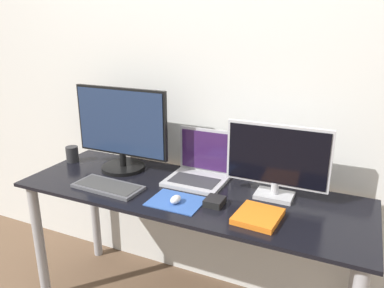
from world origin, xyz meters
TOP-DOWN VIEW (x-y plane):
  - wall_back at (0.00, 0.66)m, footprint 7.00×0.05m
  - desk at (0.00, 0.30)m, footprint 1.74×0.59m
  - monitor_left at (-0.47, 0.41)m, footprint 0.57×0.24m
  - monitor_right at (0.40, 0.41)m, footprint 0.48×0.12m
  - laptop at (-0.01, 0.46)m, footprint 0.30×0.26m
  - keyboard at (-0.38, 0.16)m, footprint 0.36×0.18m
  - mousepad at (-0.00, 0.17)m, footprint 0.25×0.19m
  - mouse at (0.01, 0.15)m, footprint 0.04×0.07m
  - book at (0.39, 0.17)m, footprint 0.19×0.22m
  - mug at (-0.81, 0.38)m, footprint 0.07×0.07m
  - power_brick at (0.17, 0.22)m, footprint 0.08×0.09m

SIDE VIEW (x-z plane):
  - desk at x=0.00m, z-range 0.24..0.99m
  - mousepad at x=0.00m, z-range 0.74..0.75m
  - keyboard at x=-0.38m, z-range 0.74..0.76m
  - book at x=0.39m, z-range 0.74..0.77m
  - power_brick at x=0.17m, z-range 0.74..0.78m
  - mouse at x=0.01m, z-range 0.75..0.78m
  - mug at x=-0.81m, z-range 0.74..0.84m
  - laptop at x=-0.01m, z-range 0.68..0.94m
  - monitor_right at x=0.40m, z-range 0.76..1.12m
  - monitor_left at x=-0.47m, z-range 0.74..1.21m
  - wall_back at x=0.00m, z-range 0.00..2.50m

